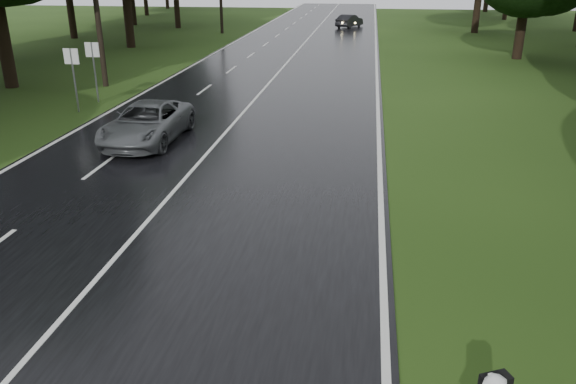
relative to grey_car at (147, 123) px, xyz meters
name	(u,v)px	position (x,y,z in m)	size (l,w,h in m)	color
ground	(64,318)	(2.50, -10.84, -0.72)	(160.00, 160.00, 0.00)	#294614
road	(262,92)	(2.50, 9.16, -0.70)	(12.00, 140.00, 0.04)	black
lane_center	(262,91)	(2.50, 9.16, -0.68)	(0.12, 140.00, 0.01)	silver
grey_car	(147,123)	(0.00, 0.00, 0.00)	(2.26, 4.91, 1.36)	#575A5D
far_car	(349,21)	(5.64, 41.51, -0.05)	(1.34, 3.83, 1.26)	black
utility_pole_mid	(106,86)	(-6.00, 9.52, -0.72)	(1.80, 0.28, 9.84)	black
utility_pole_far	(222,33)	(-6.00, 34.73, -0.72)	(1.80, 0.28, 9.33)	black
road_sign_a	(79,112)	(-4.70, 3.95, -0.72)	(0.65, 0.10, 2.73)	white
road_sign_b	(99,102)	(-4.70, 5.88, -0.72)	(0.66, 0.10, 2.74)	white
tree_left_d	(12,87)	(-10.75, 8.54, -0.72)	(10.50, 10.50, 16.41)	black
tree_left_e	(131,47)	(-10.64, 24.23, -0.72)	(9.92, 9.92, 15.51)	black
tree_left_f	(178,28)	(-11.63, 38.82, -0.72)	(11.31, 11.31, 17.67)	black
tree_right_e	(516,59)	(17.82, 22.34, -0.72)	(7.17, 7.17, 11.20)	black
tree_right_f	(474,33)	(17.58, 38.47, -0.72)	(8.82, 8.82, 13.78)	black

